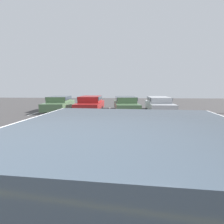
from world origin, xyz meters
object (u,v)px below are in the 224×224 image
object	(u,v)px
parked_sedan_a	(59,103)
pickup_truck	(160,219)
parked_sedan_c	(126,103)
parked_sedan_b	(90,103)
parked_sedan_d	(159,104)

from	to	relation	value
parked_sedan_a	pickup_truck	bearing A→B (deg)	19.29
pickup_truck	parked_sedan_c	bearing A→B (deg)	94.36
parked_sedan_b	parked_sedan_d	distance (m)	5.58
parked_sedan_a	parked_sedan_b	world-z (taller)	parked_sedan_b
parked_sedan_b	parked_sedan_a	bearing A→B (deg)	-91.88
parked_sedan_c	parked_sedan_d	size ratio (longest dim) A/B	1.03
parked_sedan_b	parked_sedan_d	size ratio (longest dim) A/B	0.91
parked_sedan_c	parked_sedan_b	bearing A→B (deg)	-94.62
pickup_truck	parked_sedan_b	bearing A→B (deg)	107.17
parked_sedan_d	parked_sedan_b	bearing A→B (deg)	-88.52
parked_sedan_b	parked_sedan_c	size ratio (longest dim) A/B	0.88
parked_sedan_b	parked_sedan_d	xyz separation A→B (m)	(5.58, -0.00, -0.02)
parked_sedan_d	pickup_truck	bearing A→B (deg)	-9.94
parked_sedan_c	parked_sedan_d	distance (m)	2.66
parked_sedan_a	parked_sedan_b	size ratio (longest dim) A/B	1.06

